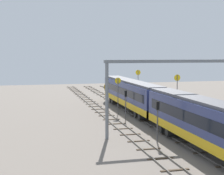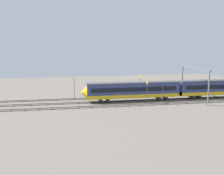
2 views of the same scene
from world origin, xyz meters
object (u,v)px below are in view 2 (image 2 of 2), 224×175
object	(u,v)px
overhead_gantry	(195,76)
signal_light_trackside_departure	(208,90)
speed_sign_far_trackside	(147,89)
relay_cabinet	(154,91)
speed_sign_mid_trackside	(74,84)
train	(176,90)
signal_light_trackside_approach	(163,92)
speed_sign_near_foreground	(141,82)

from	to	relation	value
overhead_gantry	signal_light_trackside_departure	world-z (taller)	overhead_gantry
speed_sign_far_trackside	relay_cabinet	world-z (taller)	speed_sign_far_trackside
overhead_gantry	signal_light_trackside_departure	distance (m)	5.13
signal_light_trackside_departure	relay_cabinet	xyz separation A→B (m)	(11.14, -10.84, -2.02)
overhead_gantry	speed_sign_mid_trackside	distance (m)	32.27
overhead_gantry	signal_light_trackside_departure	xyz separation A→B (m)	(-2.69, 2.76, -3.39)
train	relay_cabinet	world-z (taller)	train
speed_sign_mid_trackside	signal_light_trackside_approach	size ratio (longest dim) A/B	1.43
train	speed_sign_mid_trackside	world-z (taller)	speed_sign_mid_trackside
speed_sign_far_trackside	signal_light_trackside_departure	bearing A→B (deg)	179.37
signal_light_trackside_approach	relay_cabinet	distance (m)	10.89
speed_sign_near_foreground	train	bearing A→B (deg)	141.10
speed_sign_far_trackside	relay_cabinet	bearing A→B (deg)	-116.89
speed_sign_near_foreground	speed_sign_mid_trackside	distance (m)	18.62
train	overhead_gantry	distance (m)	6.05
overhead_gantry	speed_sign_mid_trackside	bearing A→B (deg)	-11.59
speed_sign_mid_trackside	relay_cabinet	distance (m)	23.35
train	speed_sign_mid_trackside	xyz separation A→B (m)	(26.64, -6.29, 1.27)
overhead_gantry	speed_sign_near_foreground	bearing A→B (deg)	-27.24
signal_light_trackside_approach	signal_light_trackside_departure	world-z (taller)	signal_light_trackside_departure
speed_sign_near_foreground	signal_light_trackside_approach	world-z (taller)	speed_sign_near_foreground
speed_sign_far_trackside	relay_cabinet	distance (m)	12.28
train	relay_cabinet	xyz separation A→B (m)	(3.55, -7.91, -1.85)
train	overhead_gantry	bearing A→B (deg)	177.95
signal_light_trackside_approach	speed_sign_near_foreground	bearing A→B (deg)	-70.73
speed_sign_near_foreground	relay_cabinet	world-z (taller)	speed_sign_near_foreground
speed_sign_far_trackside	signal_light_trackside_approach	size ratio (longest dim) A/B	1.36
signal_light_trackside_departure	speed_sign_near_foreground	bearing A→B (deg)	-31.08
signal_light_trackside_departure	speed_sign_far_trackside	bearing A→B (deg)	-0.63
signal_light_trackside_approach	speed_sign_mid_trackside	bearing A→B (deg)	-22.46
signal_light_trackside_approach	speed_sign_far_trackside	bearing A→B (deg)	0.11
speed_sign_near_foreground	speed_sign_mid_trackside	world-z (taller)	speed_sign_near_foreground
signal_light_trackside_approach	signal_light_trackside_departure	size ratio (longest dim) A/B	0.96
train	overhead_gantry	xyz separation A→B (m)	(-4.89, 0.18, 3.57)
overhead_gantry	speed_sign_near_foreground	distance (m)	14.70
speed_sign_mid_trackside	signal_light_trackside_departure	distance (m)	35.46
overhead_gantry	speed_sign_far_trackside	xyz separation A→B (m)	(13.85, 2.57, -2.60)
signal_light_trackside_departure	relay_cabinet	world-z (taller)	signal_light_trackside_departure
overhead_gantry	speed_sign_far_trackside	distance (m)	14.32
train	signal_light_trackside_approach	bearing A→B (deg)	29.75
relay_cabinet	train	bearing A→B (deg)	114.20
speed_sign_mid_trackside	relay_cabinet	bearing A→B (deg)	-175.99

